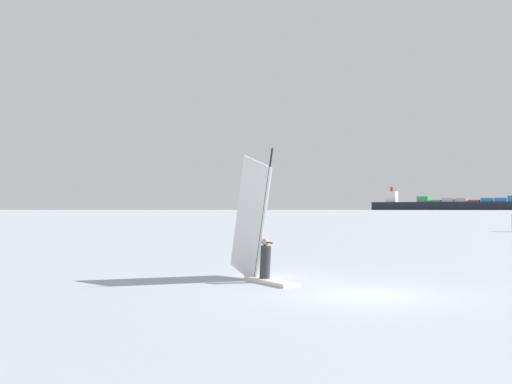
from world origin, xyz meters
The scene contains 3 objects.
ground_plane centered at (0.00, 0.00, 0.00)m, with size 4000.00×4000.00×0.00m, color #9EA8B2.
windsurfer centered at (-4.17, 1.05, 1.24)m, with size 3.73×2.05×4.26m.
cargo_ship centered at (-292.24, 864.67, 7.83)m, with size 218.22×77.37×32.64m.
Camera 1 is at (7.61, -15.43, 2.29)m, focal length 45.11 mm.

